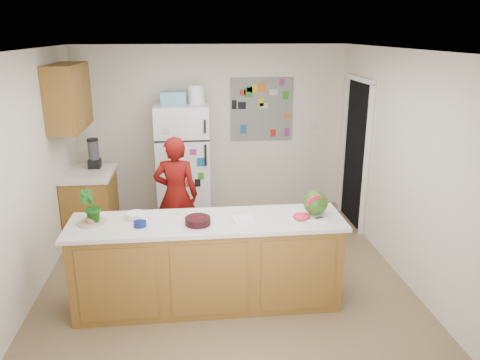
{
  "coord_description": "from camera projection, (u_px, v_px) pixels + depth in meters",
  "views": [
    {
      "loc": [
        -0.34,
        -4.72,
        2.68
      ],
      "look_at": [
        0.2,
        0.2,
        1.1
      ],
      "focal_mm": 35.0,
      "sensor_mm": 36.0,
      "label": 1
    }
  ],
  "objects": [
    {
      "name": "person",
      "position": [
        176.0,
        195.0,
        5.77
      ],
      "size": [
        0.58,
        0.41,
        1.49
      ],
      "primitive_type": "imported",
      "rotation": [
        0.0,
        0.0,
        3.04
      ],
      "color": "#620B09",
      "rests_on": "floor"
    },
    {
      "name": "cherry_bowl",
      "position": [
        198.0,
        221.0,
        4.45
      ],
      "size": [
        0.29,
        0.29,
        0.07
      ],
      "primitive_type": "cylinder",
      "rotation": [
        0.0,
        0.0,
        -0.2
      ],
      "color": "black",
      "rests_on": "peninsula_top"
    },
    {
      "name": "doorway",
      "position": [
        356.0,
        154.0,
        6.59
      ],
      "size": [
        0.03,
        0.85,
        2.04
      ],
      "primitive_type": "cube",
      "color": "black",
      "rests_on": "ground"
    },
    {
      "name": "ceiling",
      "position": [
        222.0,
        49.0,
        4.56
      ],
      "size": [
        4.0,
        4.5,
        0.02
      ],
      "primitive_type": "cube",
      "color": "white",
      "rests_on": "wall_back"
    },
    {
      "name": "floor",
      "position": [
        225.0,
        278.0,
        5.33
      ],
      "size": [
        4.0,
        4.5,
        0.02
      ],
      "primitive_type": "cube",
      "color": "brown",
      "rests_on": "ground"
    },
    {
      "name": "cutting_board",
      "position": [
        310.0,
        216.0,
        4.65
      ],
      "size": [
        0.45,
        0.39,
        0.01
      ],
      "primitive_type": "cube",
      "rotation": [
        0.0,
        0.0,
        -0.33
      ],
      "color": "white",
      "rests_on": "peninsula_top"
    },
    {
      "name": "cobalt_bowl",
      "position": [
        140.0,
        224.0,
        4.4
      ],
      "size": [
        0.16,
        0.16,
        0.05
      ],
      "primitive_type": "cylinder",
      "rotation": [
        0.0,
        0.0,
        -0.38
      ],
      "color": "#0C1459",
      "rests_on": "peninsula_top"
    },
    {
      "name": "wall_left",
      "position": [
        26.0,
        179.0,
        4.73
      ],
      "size": [
        0.02,
        4.5,
        2.5
      ],
      "primitive_type": "cube",
      "color": "beige",
      "rests_on": "ground"
    },
    {
      "name": "watermelon",
      "position": [
        315.0,
        202.0,
        4.64
      ],
      "size": [
        0.25,
        0.25,
        0.25
      ],
      "primitive_type": "sphere",
      "color": "#256212",
      "rests_on": "cutting_board"
    },
    {
      "name": "side_counter_base",
      "position": [
        92.0,
        206.0,
        6.3
      ],
      "size": [
        0.6,
        0.8,
        0.86
      ],
      "primitive_type": "cube",
      "color": "brown",
      "rests_on": "floor"
    },
    {
      "name": "paper_towel",
      "position": [
        242.0,
        219.0,
        4.56
      ],
      "size": [
        0.24,
        0.23,
        0.02
      ],
      "primitive_type": "cube",
      "rotation": [
        0.0,
        0.0,
        0.28
      ],
      "color": "silver",
      "rests_on": "peninsula_top"
    },
    {
      "name": "upper_cabinets",
      "position": [
        69.0,
        97.0,
        5.79
      ],
      "size": [
        0.35,
        1.0,
        0.8
      ],
      "primitive_type": "cube",
      "color": "brown",
      "rests_on": "wall_left"
    },
    {
      "name": "white_bowl",
      "position": [
        136.0,
        215.0,
        4.59
      ],
      "size": [
        0.22,
        0.22,
        0.06
      ],
      "primitive_type": "cylinder",
      "rotation": [
        0.0,
        0.0,
        0.18
      ],
      "color": "white",
      "rests_on": "peninsula_top"
    },
    {
      "name": "keys",
      "position": [
        319.0,
        218.0,
        4.58
      ],
      "size": [
        0.1,
        0.07,
        0.01
      ],
      "primitive_type": "cube",
      "rotation": [
        0.0,
        0.0,
        0.38
      ],
      "color": "gray",
      "rests_on": "peninsula_top"
    },
    {
      "name": "refrigerator",
      "position": [
        183.0,
        163.0,
        6.8
      ],
      "size": [
        0.75,
        0.7,
        1.7
      ],
      "primitive_type": "cube",
      "color": "silver",
      "rests_on": "floor"
    },
    {
      "name": "photo_collage",
      "position": [
        262.0,
        109.0,
        7.05
      ],
      "size": [
        0.95,
        0.01,
        0.95
      ],
      "primitive_type": "cube",
      "color": "slate",
      "rests_on": "wall_back"
    },
    {
      "name": "wall_back",
      "position": [
        212.0,
        130.0,
        7.08
      ],
      "size": [
        4.0,
        0.02,
        2.5
      ],
      "primitive_type": "cube",
      "color": "beige",
      "rests_on": "ground"
    },
    {
      "name": "blender_appliance",
      "position": [
        94.0,
        154.0,
        6.31
      ],
      "size": [
        0.14,
        0.14,
        0.38
      ],
      "primitive_type": "cylinder",
      "color": "black",
      "rests_on": "side_counter_top"
    },
    {
      "name": "wall_right",
      "position": [
        405.0,
        167.0,
        5.15
      ],
      "size": [
        0.02,
        4.5,
        2.5
      ],
      "primitive_type": "cube",
      "color": "beige",
      "rests_on": "ground"
    },
    {
      "name": "peninsula_top",
      "position": [
        207.0,
        222.0,
        4.55
      ],
      "size": [
        2.68,
        0.7,
        0.04
      ],
      "primitive_type": "cube",
      "color": "silver",
      "rests_on": "peninsula_base"
    },
    {
      "name": "watermelon_slice",
      "position": [
        301.0,
        216.0,
        4.59
      ],
      "size": [
        0.16,
        0.16,
        0.02
      ],
      "primitive_type": "cylinder",
      "color": "red",
      "rests_on": "cutting_board"
    },
    {
      "name": "potted_plant",
      "position": [
        90.0,
        207.0,
        4.43
      ],
      "size": [
        0.21,
        0.19,
        0.34
      ],
      "primitive_type": "imported",
      "rotation": [
        0.0,
        0.0,
        3.37
      ],
      "color": "#103A12",
      "rests_on": "peninsula_top"
    },
    {
      "name": "side_counter_top",
      "position": [
        88.0,
        174.0,
        6.16
      ],
      "size": [
        0.64,
        0.84,
        0.04
      ],
      "primitive_type": "cube",
      "color": "silver",
      "rests_on": "side_counter_base"
    },
    {
      "name": "peninsula_base",
      "position": [
        208.0,
        265.0,
        4.69
      ],
      "size": [
        2.6,
        0.62,
        0.88
      ],
      "primitive_type": "cube",
      "color": "brown",
      "rests_on": "floor"
    },
    {
      "name": "fridge_top_bin",
      "position": [
        173.0,
        98.0,
        6.5
      ],
      "size": [
        0.35,
        0.28,
        0.18
      ],
      "primitive_type": "cube",
      "color": "#5999B2",
      "rests_on": "refrigerator"
    },
    {
      "name": "plate",
      "position": [
        92.0,
        222.0,
        4.48
      ],
      "size": [
        0.31,
        0.31,
        0.02
      ],
      "primitive_type": "cylinder",
      "rotation": [
        0.0,
        0.0,
        -0.13
      ],
      "color": "#C5B69A",
      "rests_on": "peninsula_top"
    }
  ]
}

